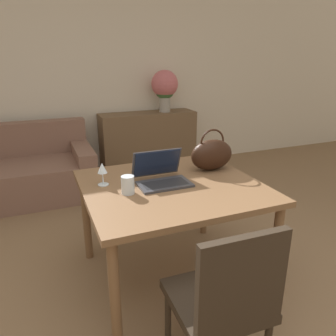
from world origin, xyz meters
TOP-DOWN VIEW (x-y plane):
  - wall_back at (0.00, 3.35)m, footprint 10.00×0.06m
  - dining_table at (0.07, 0.74)m, footprint 1.18×1.09m
  - chair at (-0.03, -0.13)m, footprint 0.45×0.45m
  - couch at (-1.10, 2.77)m, footprint 1.87×0.95m
  - sideboard at (0.70, 3.10)m, footprint 1.33×0.40m
  - laptop at (0.01, 0.80)m, footprint 0.36×0.30m
  - drinking_glass at (-0.25, 0.69)m, footprint 0.08×0.08m
  - wine_glass at (-0.37, 0.90)m, footprint 0.07×0.07m
  - handbag at (0.47, 0.90)m, footprint 0.34×0.17m
  - flower_vase at (0.95, 3.08)m, footprint 0.37×0.37m

SIDE VIEW (x-z plane):
  - couch at x=-1.10m, z-range -0.13..0.69m
  - sideboard at x=0.70m, z-range 0.00..0.84m
  - chair at x=-0.03m, z-range 0.05..0.96m
  - dining_table at x=0.07m, z-range 0.29..1.04m
  - laptop at x=0.01m, z-range 0.70..0.92m
  - drinking_glass at x=-0.25m, z-range 0.75..0.87m
  - wine_glass at x=-0.37m, z-range 0.78..0.94m
  - handbag at x=0.47m, z-range 0.71..1.03m
  - flower_vase at x=0.95m, z-range 0.89..1.46m
  - wall_back at x=0.00m, z-range 0.00..2.70m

